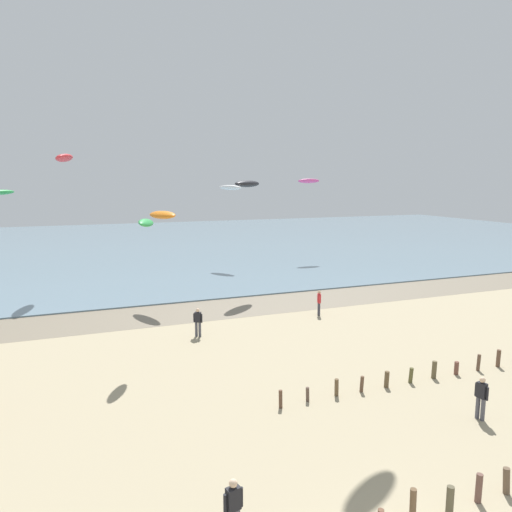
{
  "coord_description": "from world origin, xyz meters",
  "views": [
    {
      "loc": [
        -7.66,
        -6.61,
        9.06
      ],
      "look_at": [
        -0.29,
        12.57,
        5.83
      ],
      "focal_mm": 33.5,
      "sensor_mm": 36.0,
      "label": 1
    }
  ],
  "objects": [
    {
      "name": "person_nearest_camera",
      "position": [
        -4.29,
        3.75,
        0.92
      ],
      "size": [
        0.56,
        0.3,
        1.71
      ],
      "color": "#4C4C56",
      "rests_on": "ground"
    },
    {
      "name": "kite_aloft_12",
      "position": [
        8.05,
        41.87,
        8.37
      ],
      "size": [
        2.47,
        2.93,
        0.7
      ],
      "primitive_type": "ellipsoid",
      "rotation": [
        0.29,
        0.0,
        2.18
      ],
      "color": "white"
    },
    {
      "name": "person_mid_beach",
      "position": [
        6.52,
        6.31,
        0.92
      ],
      "size": [
        0.28,
        0.56,
        1.71
      ],
      "color": "#4C4C56",
      "rests_on": "ground"
    },
    {
      "name": "kite_aloft_5",
      "position": [
        5.6,
        29.84,
        8.84
      ],
      "size": [
        3.36,
        3.09,
        0.57
      ],
      "primitive_type": "ellipsoid",
      "rotation": [
        -0.02,
        0.0,
        3.85
      ],
      "color": "black"
    },
    {
      "name": "sea",
      "position": [
        0.0,
        62.94,
        0.05
      ],
      "size": [
        160.0,
        70.0,
        0.1
      ],
      "primitive_type": "cube",
      "color": "slate",
      "rests_on": "ground"
    },
    {
      "name": "groyne_near",
      "position": [
        2.46,
        2.64,
        0.42
      ],
      "size": [
        10.23,
        0.36,
        0.95
      ],
      "color": "brown",
      "rests_on": "ground"
    },
    {
      "name": "kite_aloft_0",
      "position": [
        -8.03,
        35.94,
        10.92
      ],
      "size": [
        2.05,
        3.54,
        0.9
      ],
      "primitive_type": "ellipsoid",
      "rotation": [
        -0.39,
        0.0,
        1.3
      ],
      "color": "red"
    },
    {
      "name": "person_trailing_behind",
      "position": [
        7.68,
        21.33,
        0.92
      ],
      "size": [
        0.34,
        0.53,
        1.71
      ],
      "color": "#383842",
      "rests_on": "ground"
    },
    {
      "name": "person_left_flank",
      "position": [
        -1.14,
        19.84,
        0.92
      ],
      "size": [
        0.47,
        0.39,
        1.71
      ],
      "color": "#4C4C56",
      "rests_on": "ground"
    },
    {
      "name": "kite_aloft_1",
      "position": [
        -1.53,
        28.41,
        6.61
      ],
      "size": [
        2.19,
        3.5,
        0.75
      ],
      "primitive_type": "ellipsoid",
      "rotation": [
        0.22,
        0.0,
        5.05
      ],
      "color": "orange"
    },
    {
      "name": "kite_aloft_8",
      "position": [
        -4.21,
        17.88,
        6.97
      ],
      "size": [
        1.39,
        2.01,
        0.54
      ],
      "primitive_type": "ellipsoid",
      "rotation": [
        -0.46,
        0.0,
        4.3
      ],
      "color": "green"
    },
    {
      "name": "kite_aloft_4",
      "position": [
        17.84,
        42.87,
        9.07
      ],
      "size": [
        2.68,
        0.96,
        0.72
      ],
      "primitive_type": "ellipsoid",
      "rotation": [
        0.38,
        0.0,
        3.14
      ],
      "color": "#E54C99"
    },
    {
      "name": "groyne_mid",
      "position": [
        7.47,
        10.02,
        0.38
      ],
      "size": [
        14.6,
        0.32,
        0.87
      ],
      "color": "brown",
      "rests_on": "ground"
    },
    {
      "name": "wet_sand_strip",
      "position": [
        0.0,
        25.27,
        0.0
      ],
      "size": [
        120.0,
        5.32,
        0.01
      ],
      "primitive_type": "cube",
      "color": "#7A6D59",
      "rests_on": "ground"
    },
    {
      "name": "kite_aloft_2",
      "position": [
        -13.94,
        45.16,
        8.0
      ],
      "size": [
        2.76,
        2.94,
        0.6
      ],
      "primitive_type": "ellipsoid",
      "rotation": [
        0.13,
        0.0,
        3.99
      ],
      "color": "green"
    }
  ]
}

